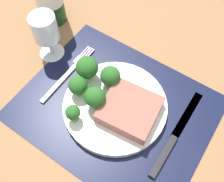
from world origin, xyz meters
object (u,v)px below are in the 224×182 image
(plate, at_px, (115,106))
(fork, at_px, (69,73))
(wine_glass, at_px, (45,31))
(steak, at_px, (130,110))
(knife, at_px, (173,139))

(plate, relative_size, fork, 1.21)
(wine_glass, bearing_deg, plate, -10.40)
(steak, bearing_deg, wine_glass, 170.89)
(plate, relative_size, steak, 2.00)
(plate, xyz_separation_m, wine_glass, (-0.22, 0.04, 0.07))
(fork, height_order, wine_glass, wine_glass)
(wine_glass, bearing_deg, knife, -5.56)
(plate, xyz_separation_m, fork, (-0.15, 0.01, -0.01))
(steak, height_order, fork, steak)
(steak, xyz_separation_m, knife, (0.11, 0.01, -0.03))
(knife, bearing_deg, wine_glass, 176.15)
(fork, bearing_deg, wine_glass, 162.51)
(steak, xyz_separation_m, fork, (-0.18, 0.01, -0.03))
(plate, distance_m, steak, 0.04)
(plate, xyz_separation_m, knife, (0.14, 0.01, -0.00))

